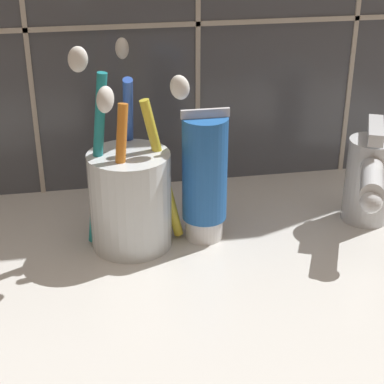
# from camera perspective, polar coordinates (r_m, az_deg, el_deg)

# --- Properties ---
(sink_counter) EXTENTS (0.69, 0.37, 0.02)m
(sink_counter) POSITION_cam_1_polar(r_m,az_deg,el_deg) (0.59, 2.04, -7.24)
(sink_counter) COLOR silver
(sink_counter) RESTS_ON ground
(toothbrush_cup) EXTENTS (0.11, 0.13, 0.19)m
(toothbrush_cup) POSITION_cam_1_polar(r_m,az_deg,el_deg) (0.59, -5.55, -0.11)
(toothbrush_cup) COLOR silver
(toothbrush_cup) RESTS_ON sink_counter
(toothpaste_tube) EXTENTS (0.04, 0.04, 0.13)m
(toothpaste_tube) POSITION_cam_1_polar(r_m,az_deg,el_deg) (0.59, 0.67, 1.33)
(toothpaste_tube) COLOR white
(toothpaste_tube) RESTS_ON sink_counter
(sink_faucet) EXTENTS (0.07, 0.12, 0.10)m
(sink_faucet) POSITION_cam_1_polar(r_m,az_deg,el_deg) (0.65, 15.52, 1.19)
(sink_faucet) COLOR silver
(sink_faucet) RESTS_ON sink_counter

